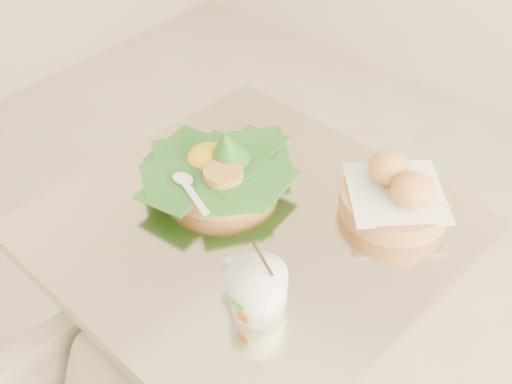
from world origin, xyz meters
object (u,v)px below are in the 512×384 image
Objects in this scene: coffee_mug at (256,288)px; rice_basket at (220,167)px; cafe_table at (249,299)px; bread_basket at (396,194)px.

rice_basket is at bearing 142.49° from coffee_mug.
coffee_mug is (0.26, -0.20, 0.00)m from rice_basket.
rice_basket reaches higher than cafe_table.
bread_basket is at bearing 81.67° from coffee_mug.
rice_basket reaches higher than bread_basket.
cafe_table is 2.99× the size of bread_basket.
cafe_table is 2.59× the size of rice_basket.
coffee_mug is at bearing -37.51° from rice_basket.
coffee_mug is (0.14, -0.14, 0.26)m from cafe_table.
bread_basket is 1.52× the size of coffee_mug.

